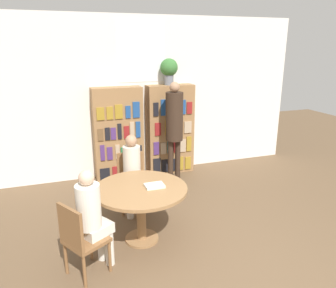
{
  "coord_description": "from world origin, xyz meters",
  "views": [
    {
      "loc": [
        -1.58,
        -2.39,
        2.46
      ],
      "look_at": [
        -0.04,
        2.01,
        1.05
      ],
      "focal_mm": 35.0,
      "sensor_mm": 36.0,
      "label": 1
    }
  ],
  "objects_px": {
    "librarian_standing": "(174,122)",
    "seated_reader_right": "(92,214)",
    "chair_near_camera": "(80,237)",
    "chair_left_side": "(131,179)",
    "bookshelf_right": "(170,130)",
    "reading_table": "(141,197)",
    "flower_vase": "(169,69)",
    "bookshelf_left": "(118,134)",
    "seated_reader_left": "(132,171)"
  },
  "relations": [
    {
      "from": "librarian_standing",
      "to": "seated_reader_right",
      "type": "bearing_deg",
      "value": -129.54
    },
    {
      "from": "chair_near_camera",
      "to": "seated_reader_right",
      "type": "xyz_separation_m",
      "value": [
        0.16,
        0.09,
        0.2
      ]
    },
    {
      "from": "chair_left_side",
      "to": "seated_reader_right",
      "type": "xyz_separation_m",
      "value": [
        -0.73,
        -1.31,
        0.2
      ]
    },
    {
      "from": "bookshelf_right",
      "to": "reading_table",
      "type": "distance_m",
      "value": 2.51
    },
    {
      "from": "bookshelf_right",
      "to": "seated_reader_right",
      "type": "distance_m",
      "value": 3.17
    },
    {
      "from": "chair_left_side",
      "to": "seated_reader_right",
      "type": "bearing_deg",
      "value": 66.13
    },
    {
      "from": "bookshelf_right",
      "to": "chair_left_side",
      "type": "bearing_deg",
      "value": -130.42
    },
    {
      "from": "flower_vase",
      "to": "chair_left_side",
      "type": "bearing_deg",
      "value": -129.76
    },
    {
      "from": "reading_table",
      "to": "chair_left_side",
      "type": "distance_m",
      "value": 0.94
    },
    {
      "from": "chair_near_camera",
      "to": "seated_reader_right",
      "type": "bearing_deg",
      "value": 90.0
    },
    {
      "from": "bookshelf_left",
      "to": "seated_reader_left",
      "type": "xyz_separation_m",
      "value": [
        -0.08,
        -1.46,
        -0.18
      ]
    },
    {
      "from": "chair_left_side",
      "to": "seated_reader_left",
      "type": "xyz_separation_m",
      "value": [
        -0.02,
        -0.18,
        0.2
      ]
    },
    {
      "from": "chair_near_camera",
      "to": "librarian_standing",
      "type": "relative_size",
      "value": 0.47
    },
    {
      "from": "reading_table",
      "to": "seated_reader_left",
      "type": "distance_m",
      "value": 0.75
    },
    {
      "from": "flower_vase",
      "to": "reading_table",
      "type": "xyz_separation_m",
      "value": [
        -1.16,
        -2.21,
        -1.41
      ]
    },
    {
      "from": "reading_table",
      "to": "bookshelf_right",
      "type": "bearing_deg",
      "value": 61.94
    },
    {
      "from": "reading_table",
      "to": "chair_near_camera",
      "type": "height_order",
      "value": "chair_near_camera"
    },
    {
      "from": "seated_reader_left",
      "to": "flower_vase",
      "type": "bearing_deg",
      "value": -121.25
    },
    {
      "from": "chair_near_camera",
      "to": "bookshelf_right",
      "type": "bearing_deg",
      "value": 112.9
    },
    {
      "from": "bookshelf_left",
      "to": "bookshelf_right",
      "type": "height_order",
      "value": "same"
    },
    {
      "from": "bookshelf_left",
      "to": "flower_vase",
      "type": "xyz_separation_m",
      "value": [
        1.01,
        0.0,
        1.17
      ]
    },
    {
      "from": "seated_reader_left",
      "to": "librarian_standing",
      "type": "relative_size",
      "value": 0.66
    },
    {
      "from": "flower_vase",
      "to": "librarian_standing",
      "type": "bearing_deg",
      "value": -98.55
    },
    {
      "from": "seated_reader_right",
      "to": "librarian_standing",
      "type": "height_order",
      "value": "librarian_standing"
    },
    {
      "from": "bookshelf_right",
      "to": "seated_reader_right",
      "type": "height_order",
      "value": "bookshelf_right"
    },
    {
      "from": "reading_table",
      "to": "chair_near_camera",
      "type": "bearing_deg",
      "value": -149.29
    },
    {
      "from": "seated_reader_left",
      "to": "seated_reader_right",
      "type": "relative_size",
      "value": 1.0
    },
    {
      "from": "chair_near_camera",
      "to": "chair_left_side",
      "type": "xyz_separation_m",
      "value": [
        0.89,
        1.4,
        0.0
      ]
    },
    {
      "from": "bookshelf_left",
      "to": "bookshelf_right",
      "type": "distance_m",
      "value": 1.03
    },
    {
      "from": "reading_table",
      "to": "bookshelf_left",
      "type": "bearing_deg",
      "value": 86.16
    },
    {
      "from": "reading_table",
      "to": "seated_reader_left",
      "type": "relative_size",
      "value": 0.97
    },
    {
      "from": "chair_left_side",
      "to": "seated_reader_left",
      "type": "relative_size",
      "value": 0.72
    },
    {
      "from": "chair_near_camera",
      "to": "flower_vase",
      "type": "bearing_deg",
      "value": 113.24
    },
    {
      "from": "flower_vase",
      "to": "seated_reader_left",
      "type": "distance_m",
      "value": 2.27
    },
    {
      "from": "chair_near_camera",
      "to": "librarian_standing",
      "type": "height_order",
      "value": "librarian_standing"
    },
    {
      "from": "reading_table",
      "to": "seated_reader_left",
      "type": "bearing_deg",
      "value": 84.71
    },
    {
      "from": "bookshelf_left",
      "to": "seated_reader_left",
      "type": "height_order",
      "value": "bookshelf_left"
    },
    {
      "from": "bookshelf_right",
      "to": "reading_table",
      "type": "height_order",
      "value": "bookshelf_right"
    },
    {
      "from": "seated_reader_right",
      "to": "reading_table",
      "type": "bearing_deg",
      "value": 90.0
    },
    {
      "from": "bookshelf_right",
      "to": "reading_table",
      "type": "relative_size",
      "value": 1.47
    },
    {
      "from": "seated_reader_right",
      "to": "bookshelf_right",
      "type": "bearing_deg",
      "value": 114.18
    },
    {
      "from": "flower_vase",
      "to": "chair_left_side",
      "type": "distance_m",
      "value": 2.28
    },
    {
      "from": "bookshelf_left",
      "to": "chair_near_camera",
      "type": "height_order",
      "value": "bookshelf_left"
    },
    {
      "from": "reading_table",
      "to": "seated_reader_left",
      "type": "height_order",
      "value": "seated_reader_left"
    },
    {
      "from": "bookshelf_left",
      "to": "chair_left_side",
      "type": "distance_m",
      "value": 1.34
    },
    {
      "from": "chair_left_side",
      "to": "seated_reader_right",
      "type": "relative_size",
      "value": 0.72
    },
    {
      "from": "bookshelf_left",
      "to": "seated_reader_left",
      "type": "distance_m",
      "value": 1.47
    },
    {
      "from": "chair_left_side",
      "to": "reading_table",
      "type": "bearing_deg",
      "value": 90.0
    },
    {
      "from": "reading_table",
      "to": "librarian_standing",
      "type": "xyz_separation_m",
      "value": [
        1.08,
        1.71,
        0.52
      ]
    },
    {
      "from": "bookshelf_right",
      "to": "flower_vase",
      "type": "relative_size",
      "value": 3.55
    }
  ]
}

